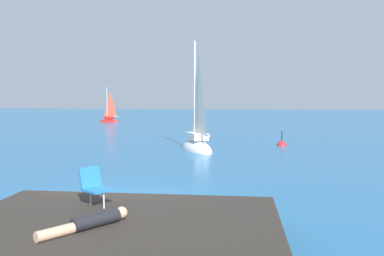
{
  "coord_description": "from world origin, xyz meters",
  "views": [
    {
      "loc": [
        3.1,
        -11.02,
        2.95
      ],
      "look_at": [
        0.81,
        8.36,
        1.42
      ],
      "focal_mm": 38.34,
      "sensor_mm": 36.0,
      "label": 1
    }
  ],
  "objects": [
    {
      "name": "ground_plane",
      "position": [
        0.0,
        0.0,
        0.0
      ],
      "size": [
        160.0,
        160.0,
        0.0
      ],
      "primitive_type": "plane",
      "color": "#236093"
    },
    {
      "name": "shore_ledge",
      "position": [
        0.87,
        -3.69,
        0.33
      ],
      "size": [
        6.0,
        3.94,
        0.66
      ],
      "primitive_type": "cube",
      "rotation": [
        0.0,
        0.0,
        0.01
      ],
      "color": "#2D2823",
      "rests_on": "ground"
    },
    {
      "name": "boulder_seaward",
      "position": [
        0.29,
        -1.77,
        0.0
      ],
      "size": [
        0.92,
        0.94,
        0.51
      ],
      "primitive_type": "cube",
      "rotation": [
        -0.11,
        -0.09,
        2.46
      ],
      "color": "#2A251F",
      "rests_on": "ground"
    },
    {
      "name": "boulder_inland",
      "position": [
        2.83,
        -1.44,
        0.0
      ],
      "size": [
        1.24,
        1.32,
        0.76
      ],
      "primitive_type": "cube",
      "rotation": [
        -0.14,
        -0.13,
        2.34
      ],
      "color": "#2A2920",
      "rests_on": "ground"
    },
    {
      "name": "sailboat_near",
      "position": [
        0.77,
        10.87,
        0.35
      ],
      "size": [
        2.58,
        3.57,
        6.5
      ],
      "rotation": [
        0.0,
        0.0,
        2.04
      ],
      "color": "white",
      "rests_on": "ground"
    },
    {
      "name": "sailboat_far",
      "position": [
        -11.61,
        33.66,
        0.23
      ],
      "size": [
        2.37,
        1.06,
        4.32
      ],
      "rotation": [
        0.0,
        0.0,
        3.02
      ],
      "color": "red",
      "rests_on": "ground"
    },
    {
      "name": "person_sunbather",
      "position": [
        0.53,
        -4.35,
        0.78
      ],
      "size": [
        1.17,
        1.49,
        0.25
      ],
      "rotation": [
        0.0,
        0.0,
        4.07
      ],
      "color": "black",
      "rests_on": "shore_ledge"
    },
    {
      "name": "beach_chair",
      "position": [
        0.09,
        -2.9,
        1.1
      ],
      "size": [
        0.76,
        0.74,
        0.8
      ],
      "rotation": [
        0.0,
        0.0,
        5.66
      ],
      "color": "blue",
      "rests_on": "shore_ledge"
    },
    {
      "name": "marker_buoy",
      "position": [
        5.56,
        13.66,
        0.01
      ],
      "size": [
        0.56,
        0.56,
        1.13
      ],
      "color": "red",
      "rests_on": "ground"
    }
  ]
}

